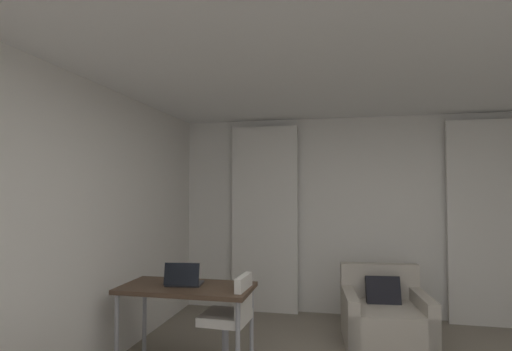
# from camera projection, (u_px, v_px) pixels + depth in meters

# --- Properties ---
(wall_window) EXTENTS (5.12, 0.06, 2.60)m
(wall_window) POSITION_uv_depth(u_px,v_px,m) (369.00, 215.00, 5.35)
(wall_window) COLOR silver
(wall_window) RESTS_ON ground
(wall_left) EXTENTS (0.06, 6.12, 2.60)m
(wall_left) POSITION_uv_depth(u_px,v_px,m) (30.00, 237.00, 2.92)
(wall_left) COLOR silver
(wall_left) RESTS_ON ground
(ceiling) EXTENTS (5.12, 6.12, 0.06)m
(ceiling) POSITION_uv_depth(u_px,v_px,m) (398.00, 24.00, 2.43)
(ceiling) COLOR white
(ceiling) RESTS_ON wall_left
(curtain_left_panel) EXTENTS (0.90, 0.06, 2.50)m
(curtain_left_panel) POSITION_uv_depth(u_px,v_px,m) (265.00, 218.00, 5.51)
(curtain_left_panel) COLOR silver
(curtain_left_panel) RESTS_ON ground
(curtain_right_panel) EXTENTS (0.90, 0.06, 2.50)m
(curtain_right_panel) POSITION_uv_depth(u_px,v_px,m) (487.00, 222.00, 4.93)
(curtain_right_panel) COLOR silver
(curtain_right_panel) RESTS_ON ground
(armchair) EXTENTS (0.94, 0.92, 0.79)m
(armchair) POSITION_uv_depth(u_px,v_px,m) (385.00, 318.00, 4.33)
(armchair) COLOR #B2A899
(armchair) RESTS_ON ground
(desk) EXTENTS (1.20, 0.61, 0.76)m
(desk) POSITION_uv_depth(u_px,v_px,m) (187.00, 293.00, 3.72)
(desk) COLOR #4C3828
(desk) RESTS_ON ground
(desk_chair) EXTENTS (0.48, 0.48, 0.88)m
(desk_chair) POSITION_uv_depth(u_px,v_px,m) (230.00, 330.00, 3.60)
(desk_chair) COLOR gray
(desk_chair) RESTS_ON ground
(laptop) EXTENTS (0.35, 0.28, 0.22)m
(laptop) POSITION_uv_depth(u_px,v_px,m) (184.00, 280.00, 3.73)
(laptop) COLOR #2D2D33
(laptop) RESTS_ON desk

